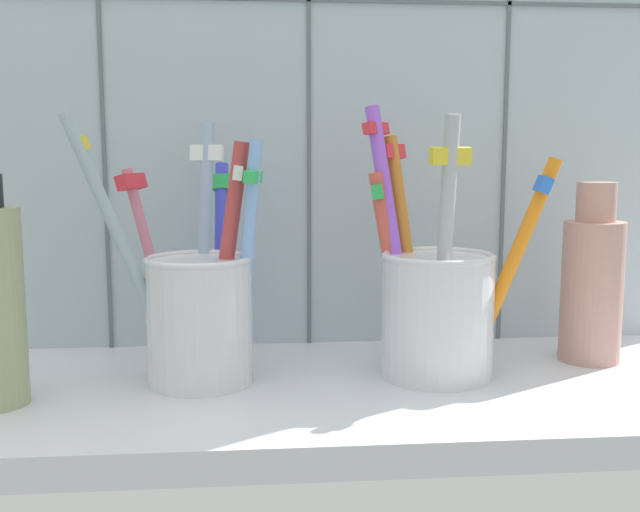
% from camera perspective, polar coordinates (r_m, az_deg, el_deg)
% --- Properties ---
extents(counter_slab, '(0.64, 0.22, 0.02)m').
position_cam_1_polar(counter_slab, '(0.51, 0.11, -10.82)').
color(counter_slab, silver).
rests_on(counter_slab, ground).
extents(tile_wall_back, '(0.64, 0.02, 0.45)m').
position_cam_1_polar(tile_wall_back, '(0.61, -0.94, 12.59)').
color(tile_wall_back, '#B2C1CC').
rests_on(tile_wall_back, ground).
extents(toothbrush_cup_left, '(0.13, 0.11, 0.18)m').
position_cam_1_polar(toothbrush_cup_left, '(0.51, -9.22, -3.81)').
color(toothbrush_cup_left, silver).
rests_on(toothbrush_cup_left, counter_slab).
extents(toothbrush_cup_right, '(0.14, 0.09, 0.19)m').
position_cam_1_polar(toothbrush_cup_right, '(0.52, 8.87, -3.63)').
color(toothbrush_cup_right, silver).
rests_on(toothbrush_cup_right, counter_slab).
extents(ceramic_vase, '(0.04, 0.04, 0.13)m').
position_cam_1_polar(ceramic_vase, '(0.59, 20.19, -1.94)').
color(ceramic_vase, tan).
rests_on(ceramic_vase, counter_slab).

